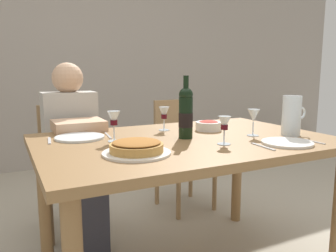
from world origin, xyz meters
The scene contains 19 objects.
back_wall centered at (0.00, 2.54, 1.40)m, with size 8.00×0.10×2.80m, color #A3998E.
dining_table centered at (0.00, 0.00, 0.67)m, with size 1.50×1.00×0.76m.
wine_bottle centered at (0.00, 0.01, 0.89)m, with size 0.07×0.07×0.32m.
water_pitcher centered at (0.55, -0.18, 0.86)m, with size 0.15×0.10×0.22m.
baked_tart centered at (-0.35, -0.20, 0.79)m, with size 0.29×0.29×0.06m.
salad_bowl centered at (0.24, 0.15, 0.79)m, with size 0.15×0.15×0.06m.
wine_glass_left_diner centered at (0.09, -0.21, 0.85)m, with size 0.06×0.06×0.14m.
wine_glass_right_diner centered at (0.00, 0.26, 0.86)m, with size 0.06×0.06×0.14m.
wine_glass_centre centered at (0.36, -0.10, 0.86)m, with size 0.06×0.06×0.14m.
wine_glass_spare centered at (-0.36, 0.09, 0.87)m, with size 0.06×0.06×0.15m.
dinner_plate_left_setting centered at (-0.49, 0.25, 0.77)m, with size 0.25×0.25×0.01m, color silver.
dinner_plate_right_setting centered at (0.37, -0.33, 0.77)m, with size 0.24×0.24×0.01m, color white.
fork_left_setting centered at (-0.64, 0.25, 0.76)m, with size 0.16×0.01×0.01m, color silver.
knife_left_setting centered at (-0.34, 0.25, 0.76)m, with size 0.18×0.01×0.01m, color silver.
knife_right_setting centered at (0.52, -0.33, 0.76)m, with size 0.18×0.01×0.01m, color silver.
spoon_right_setting centered at (0.22, -0.33, 0.76)m, with size 0.16×0.01×0.01m, color silver.
chair_left centered at (-0.45, 0.89, 0.50)m, with size 0.40×0.40×0.87m.
diner_left centered at (-0.45, 0.66, 0.62)m, with size 0.34×0.50×1.16m.
chair_right centered at (0.44, 0.88, 0.50)m, with size 0.43×0.43×0.87m.
Camera 1 is at (-0.85, -1.49, 1.11)m, focal length 35.99 mm.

